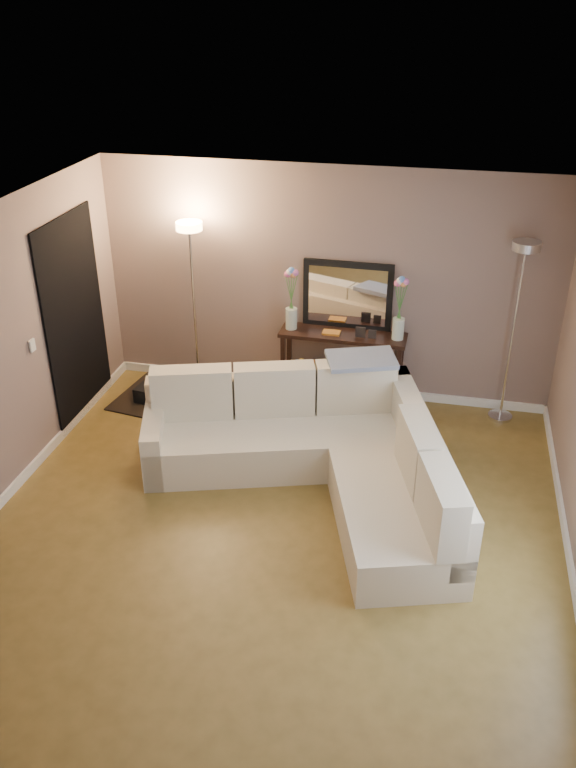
% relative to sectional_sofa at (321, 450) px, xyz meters
% --- Properties ---
extents(floor, '(5.00, 5.50, 0.01)m').
position_rel_sectional_sofa_xyz_m(floor, '(-0.28, -0.96, -0.35)').
color(floor, olive).
rests_on(floor, ground).
extents(ceiling, '(5.00, 5.50, 0.01)m').
position_rel_sectional_sofa_xyz_m(ceiling, '(-0.28, -0.96, 2.26)').
color(ceiling, white).
rests_on(ceiling, ground).
extents(wall_back, '(5.00, 0.02, 2.60)m').
position_rel_sectional_sofa_xyz_m(wall_back, '(-0.28, 1.80, 0.96)').
color(wall_back, gray).
rests_on(wall_back, ground).
extents(wall_front, '(5.00, 0.02, 2.60)m').
position_rel_sectional_sofa_xyz_m(wall_front, '(-0.28, -3.72, 0.96)').
color(wall_front, gray).
rests_on(wall_front, ground).
extents(baseboard_back, '(5.00, 0.03, 0.10)m').
position_rel_sectional_sofa_xyz_m(baseboard_back, '(-0.28, 1.78, -0.29)').
color(baseboard_back, white).
rests_on(baseboard_back, ground).
extents(baseboard_left, '(0.03, 5.50, 0.10)m').
position_rel_sectional_sofa_xyz_m(baseboard_left, '(-2.77, -0.96, -0.29)').
color(baseboard_left, white).
rests_on(baseboard_left, ground).
extents(baseboard_right, '(0.03, 5.50, 0.10)m').
position_rel_sectional_sofa_xyz_m(baseboard_right, '(2.20, -0.96, -0.29)').
color(baseboard_right, white).
rests_on(baseboard_right, ground).
extents(doorway, '(0.02, 1.20, 2.20)m').
position_rel_sectional_sofa_xyz_m(doorway, '(-2.76, 0.74, 0.76)').
color(doorway, black).
rests_on(doorway, ground).
extents(switch_plate, '(0.02, 0.08, 0.12)m').
position_rel_sectional_sofa_xyz_m(switch_plate, '(-2.76, -0.11, 0.86)').
color(switch_plate, white).
rests_on(switch_plate, ground).
extents(sectional_sofa, '(3.27, 2.69, 0.93)m').
position_rel_sectional_sofa_xyz_m(sectional_sofa, '(0.00, 0.00, 0.00)').
color(sectional_sofa, beige).
rests_on(sectional_sofa, floor).
extents(throw_blanket, '(0.76, 0.59, 0.09)m').
position_rel_sectional_sofa_xyz_m(throw_blanket, '(0.25, 0.76, 0.61)').
color(throw_blanket, '#7F8BA4').
rests_on(throw_blanket, sectional_sofa).
extents(console_table, '(1.39, 0.40, 0.85)m').
position_rel_sectional_sofa_xyz_m(console_table, '(-0.13, 1.56, 0.13)').
color(console_table, black).
rests_on(console_table, floor).
extents(leaning_mirror, '(0.98, 0.07, 0.76)m').
position_rel_sectional_sofa_xyz_m(leaning_mirror, '(-0.04, 1.74, 0.88)').
color(leaning_mirror, black).
rests_on(leaning_mirror, console_table).
extents(table_decor, '(0.58, 0.13, 0.14)m').
position_rel_sectional_sofa_xyz_m(table_decor, '(-0.05, 1.52, 0.52)').
color(table_decor, '#C17322').
rests_on(table_decor, console_table).
extents(flower_vase_left, '(0.16, 0.13, 0.73)m').
position_rel_sectional_sofa_xyz_m(flower_vase_left, '(-0.63, 1.57, 0.79)').
color(flower_vase_left, silver).
rests_on(flower_vase_left, console_table).
extents(flower_vase_right, '(0.16, 0.13, 0.73)m').
position_rel_sectional_sofa_xyz_m(flower_vase_right, '(0.54, 1.55, 0.79)').
color(flower_vase_right, silver).
rests_on(flower_vase_right, console_table).
extents(floor_lamp_lit, '(0.32, 0.32, 1.99)m').
position_rel_sectional_sofa_xyz_m(floor_lamp_lit, '(-1.73, 1.53, 1.06)').
color(floor_lamp_lit, silver).
rests_on(floor_lamp_lit, floor).
extents(floor_lamp_unlit, '(0.34, 0.34, 1.99)m').
position_rel_sectional_sofa_xyz_m(floor_lamp_unlit, '(1.72, 1.58, 1.06)').
color(floor_lamp_unlit, silver).
rests_on(floor_lamp_unlit, floor).
extents(charcoal_rug, '(1.42, 1.15, 0.02)m').
position_rel_sectional_sofa_xyz_m(charcoal_rug, '(-1.89, 1.17, -0.34)').
color(charcoal_rug, black).
rests_on(charcoal_rug, floor).
extents(black_bag, '(0.40, 0.31, 0.24)m').
position_rel_sectional_sofa_xyz_m(black_bag, '(-2.13, 1.09, -0.28)').
color(black_bag, black).
rests_on(black_bag, charcoal_rug).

